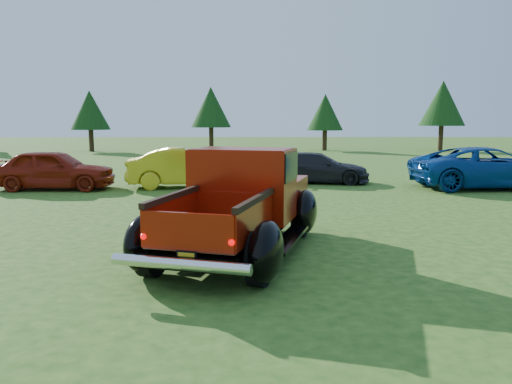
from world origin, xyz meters
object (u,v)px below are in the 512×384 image
show_car_grey (317,168)px  pickup_truck (243,201)px  show_car_red (54,169)px  show_car_yellow (188,168)px  tree_mid_right (325,112)px  tree_east (442,103)px  tree_west (90,110)px  show_car_blue (488,168)px  tree_mid_left (211,107)px

show_car_grey → pickup_truck: bearing=173.3°
show_car_red → show_car_yellow: size_ratio=0.96×
tree_mid_right → tree_east: 9.04m
pickup_truck → show_car_yellow: pickup_truck is taller
tree_west → tree_mid_right: 18.03m
show_car_red → show_car_yellow: bearing=-83.2°
show_car_yellow → tree_east: bearing=-47.5°
pickup_truck → show_car_blue: (8.59, 8.23, -0.17)m
tree_mid_left → show_car_red: tree_mid_left is taller
tree_east → show_car_yellow: bearing=-129.4°
tree_mid_left → show_car_yellow: tree_mid_left is taller
tree_east → show_car_grey: bearing=-122.1°
tree_mid_right → show_car_yellow: 23.06m
show_car_red → show_car_blue: size_ratio=0.78×
tree_mid_left → show_car_grey: size_ratio=1.25×
tree_west → pickup_truck: (11.91, -29.09, -2.21)m
tree_west → show_car_red: (5.20, -20.95, -2.41)m
tree_mid_right → show_car_grey: (-3.36, -20.23, -2.39)m
tree_mid_right → pickup_truck: bearing=-101.4°
show_car_yellow → show_car_grey: bearing=-84.1°
tree_mid_left → show_car_blue: tree_mid_left is taller
tree_east → show_car_blue: bearing=-106.9°
tree_mid_left → show_car_grey: tree_mid_left is taller
tree_mid_left → show_car_yellow: (0.81, -22.43, -2.67)m
tree_west → show_car_yellow: tree_west is taller
tree_mid_left → pickup_truck: size_ratio=0.92×
tree_west → show_car_red: 21.72m
pickup_truck → show_car_red: (-6.71, 8.14, -0.20)m
tree_mid_left → show_car_red: bearing=-99.4°
show_car_red → tree_mid_left: bearing=-9.0°
tree_mid_right → pickup_truck: size_ratio=0.81×
tree_west → show_car_grey: size_ratio=1.15×
tree_mid_right → show_car_blue: (2.50, -21.86, -2.24)m
tree_west → tree_east: tree_east is taller
tree_mid_left → show_car_grey: (5.64, -21.23, -2.80)m
tree_east → show_car_grey: tree_east is taller
pickup_truck → show_car_yellow: bearing=120.0°
tree_mid_right → show_car_yellow: size_ratio=1.02×
tree_mid_left → tree_east: 18.06m
tree_mid_left → tree_mid_right: size_ratio=1.14×
show_car_red → show_car_yellow: show_car_yellow is taller
show_car_grey → tree_mid_right: bearing=-0.7°
show_car_grey → tree_east: bearing=-23.3°
show_car_red → tree_west: bearing=14.4°
tree_mid_right → show_car_yellow: (-8.19, -21.43, -2.26)m
pickup_truck → show_car_yellow: 8.91m
tree_mid_right → tree_west: bearing=-176.8°
tree_east → tree_mid_left: bearing=175.2°
show_car_yellow → show_car_blue: size_ratio=0.82×
show_car_yellow → show_car_red: bearing=88.2°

